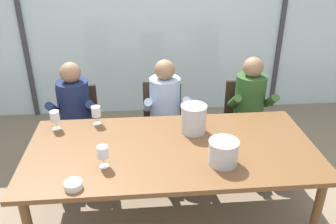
# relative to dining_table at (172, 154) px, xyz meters

# --- Properties ---
(ground) EXTENTS (14.00, 14.00, 0.00)m
(ground) POSITION_rel_dining_table_xyz_m (0.00, 1.00, -0.67)
(ground) COLOR #847056
(window_glass_panel) EXTENTS (7.57, 0.03, 2.60)m
(window_glass_panel) POSITION_rel_dining_table_xyz_m (0.00, 2.21, 0.63)
(window_glass_panel) COLOR silver
(window_glass_panel) RESTS_ON ground
(window_mullion_left) EXTENTS (0.06, 0.06, 2.60)m
(window_mullion_left) POSITION_rel_dining_table_xyz_m (-1.70, 2.19, 0.63)
(window_mullion_left) COLOR #38383D
(window_mullion_left) RESTS_ON ground
(window_mullion_right) EXTENTS (0.06, 0.06, 2.60)m
(window_mullion_right) POSITION_rel_dining_table_xyz_m (1.70, 2.19, 0.63)
(window_mullion_right) COLOR #38383D
(window_mullion_right) RESTS_ON ground
(hillside_vineyard) EXTENTS (13.57, 2.40, 1.55)m
(hillside_vineyard) POSITION_rel_dining_table_xyz_m (0.00, 6.53, 0.11)
(hillside_vineyard) COLOR #386633
(hillside_vineyard) RESTS_ON ground
(dining_table) EXTENTS (2.37, 1.13, 0.73)m
(dining_table) POSITION_rel_dining_table_xyz_m (0.00, 0.00, 0.00)
(dining_table) COLOR brown
(dining_table) RESTS_ON ground
(chair_near_curtain) EXTENTS (0.47, 0.47, 0.86)m
(chair_near_curtain) POSITION_rel_dining_table_xyz_m (-0.91, 0.98, -0.17)
(chair_near_curtain) COLOR #332319
(chair_near_curtain) RESTS_ON ground
(chair_left_of_center) EXTENTS (0.50, 0.50, 0.86)m
(chair_left_of_center) POSITION_rel_dining_table_xyz_m (-0.02, 0.99, -0.17)
(chair_left_of_center) COLOR #332319
(chair_left_of_center) RESTS_ON ground
(chair_center) EXTENTS (0.47, 0.47, 0.86)m
(chair_center) POSITION_rel_dining_table_xyz_m (0.91, 0.97, -0.17)
(chair_center) COLOR #332319
(chair_center) RESTS_ON ground
(person_navy_polo) EXTENTS (0.46, 0.61, 1.18)m
(person_navy_polo) POSITION_rel_dining_table_xyz_m (-0.92, 0.84, -0.00)
(person_navy_polo) COLOR #192347
(person_navy_polo) RESTS_ON ground
(person_pale_blue_shirt) EXTENTS (0.47, 0.62, 1.18)m
(person_pale_blue_shirt) POSITION_rel_dining_table_xyz_m (0.02, 0.84, -0.00)
(person_pale_blue_shirt) COLOR #9EB2D1
(person_pale_blue_shirt) RESTS_ON ground
(person_olive_shirt) EXTENTS (0.48, 0.62, 1.18)m
(person_olive_shirt) POSITION_rel_dining_table_xyz_m (0.93, 0.84, -0.00)
(person_olive_shirt) COLOR #2D5123
(person_olive_shirt) RESTS_ON ground
(ice_bucket_primary) EXTENTS (0.23, 0.23, 0.20)m
(ice_bucket_primary) POSITION_rel_dining_table_xyz_m (0.37, -0.26, 0.16)
(ice_bucket_primary) COLOR #B7B7BC
(ice_bucket_primary) RESTS_ON dining_table
(ice_bucket_secondary) EXTENTS (0.23, 0.23, 0.26)m
(ice_bucket_secondary) POSITION_rel_dining_table_xyz_m (0.22, 0.25, 0.19)
(ice_bucket_secondary) COLOR #B7B7BC
(ice_bucket_secondary) RESTS_ON dining_table
(tasting_bowl) EXTENTS (0.13, 0.13, 0.05)m
(tasting_bowl) POSITION_rel_dining_table_xyz_m (-0.73, -0.46, 0.09)
(tasting_bowl) COLOR silver
(tasting_bowl) RESTS_ON dining_table
(wine_glass_by_left_taster) EXTENTS (0.08, 0.08, 0.17)m
(wine_glass_by_left_taster) POSITION_rel_dining_table_xyz_m (-0.65, 0.47, 0.18)
(wine_glass_by_left_taster) COLOR silver
(wine_glass_by_left_taster) RESTS_ON dining_table
(wine_glass_near_bucket) EXTENTS (0.08, 0.08, 0.17)m
(wine_glass_near_bucket) POSITION_rel_dining_table_xyz_m (-1.00, 0.40, 0.18)
(wine_glass_near_bucket) COLOR silver
(wine_glass_near_bucket) RESTS_ON dining_table
(wine_glass_center_pour) EXTENTS (0.08, 0.08, 0.17)m
(wine_glass_center_pour) POSITION_rel_dining_table_xyz_m (-0.53, -0.22, 0.18)
(wine_glass_center_pour) COLOR silver
(wine_glass_center_pour) RESTS_ON dining_table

